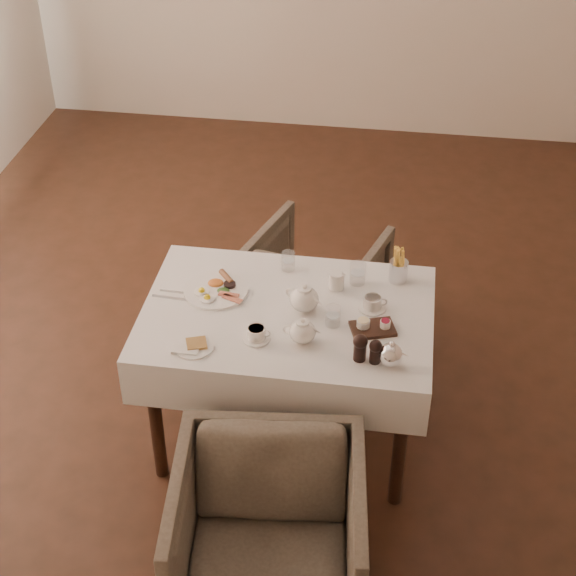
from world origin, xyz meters
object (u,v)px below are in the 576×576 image
(breakfast_plate, at_px, (217,289))
(teapot_centre, at_px, (304,297))
(table, at_px, (287,332))
(armchair_near, at_px, (269,538))
(armchair_far, at_px, (315,284))

(breakfast_plate, distance_m, teapot_centre, 0.42)
(table, xyz_separation_m, armchair_near, (0.06, -0.89, -0.30))
(table, distance_m, armchair_far, 0.90)
(breakfast_plate, bearing_deg, teapot_centre, -24.51)
(table, relative_size, armchair_near, 1.72)
(armchair_near, xyz_separation_m, armchair_far, (-0.03, 1.73, -0.03))
(armchair_near, relative_size, breakfast_plate, 2.55)
(table, xyz_separation_m, breakfast_plate, (-0.34, 0.10, 0.13))
(table, height_order, breakfast_plate, breakfast_plate)
(armchair_near, xyz_separation_m, teapot_centre, (0.01, 0.92, 0.49))
(table, relative_size, teapot_centre, 7.30)
(armchair_far, distance_m, breakfast_plate, 0.94)
(table, height_order, teapot_centre, teapot_centre)
(armchair_far, bearing_deg, breakfast_plate, 81.17)
(armchair_far, bearing_deg, armchair_near, 108.89)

